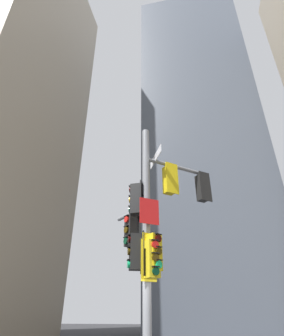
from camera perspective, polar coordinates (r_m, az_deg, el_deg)
name	(u,v)px	position (r m, az deg, el deg)	size (l,w,h in m)	color
building_mid_block	(200,142)	(37.24, 12.01, 5.37)	(13.19, 13.19, 43.97)	#4C5460
signal_pole_assembly	(153,224)	(8.65, 2.42, -11.63)	(3.38, 2.28, 7.54)	gray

